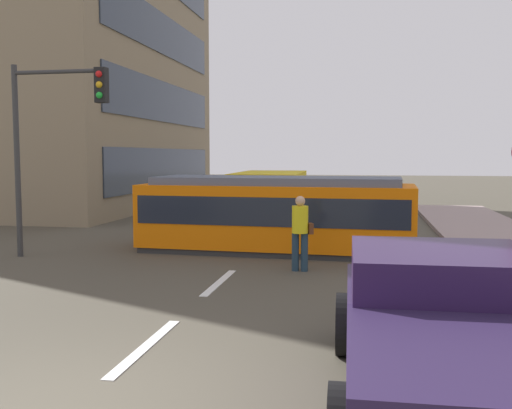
{
  "coord_description": "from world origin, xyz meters",
  "views": [
    {
      "loc": [
        2.86,
        -5.19,
        2.57
      ],
      "look_at": [
        0.07,
        9.65,
        1.28
      ],
      "focal_mm": 40.7,
      "sensor_mm": 36.0,
      "label": 1
    }
  ],
  "objects_px": {
    "city_bus": "(270,193)",
    "pickup_truck_parked": "(448,332)",
    "pedestrian_crossing": "(300,229)",
    "streetcar_tram": "(277,213)",
    "traffic_light_mast": "(52,123)"
  },
  "relations": [
    {
      "from": "traffic_light_mast",
      "to": "pickup_truck_parked",
      "type": "bearing_deg",
      "value": -40.76
    },
    {
      "from": "streetcar_tram",
      "to": "traffic_light_mast",
      "type": "height_order",
      "value": "traffic_light_mast"
    },
    {
      "from": "pedestrian_crossing",
      "to": "traffic_light_mast",
      "type": "relative_size",
      "value": 0.35
    },
    {
      "from": "city_bus",
      "to": "traffic_light_mast",
      "type": "bearing_deg",
      "value": -113.0
    },
    {
      "from": "city_bus",
      "to": "pedestrian_crossing",
      "type": "xyz_separation_m",
      "value": [
        2.28,
        -9.78,
        -0.14
      ]
    },
    {
      "from": "streetcar_tram",
      "to": "traffic_light_mast",
      "type": "bearing_deg",
      "value": -158.6
    },
    {
      "from": "city_bus",
      "to": "pickup_truck_parked",
      "type": "xyz_separation_m",
      "value": [
        4.5,
        -16.5,
        -0.29
      ]
    },
    {
      "from": "streetcar_tram",
      "to": "city_bus",
      "type": "relative_size",
      "value": 1.31
    },
    {
      "from": "streetcar_tram",
      "to": "pedestrian_crossing",
      "type": "bearing_deg",
      "value": -70.63
    },
    {
      "from": "city_bus",
      "to": "traffic_light_mast",
      "type": "height_order",
      "value": "traffic_light_mast"
    },
    {
      "from": "streetcar_tram",
      "to": "city_bus",
      "type": "distance_m",
      "value": 7.3
    },
    {
      "from": "streetcar_tram",
      "to": "pickup_truck_parked",
      "type": "bearing_deg",
      "value": -71.39
    },
    {
      "from": "streetcar_tram",
      "to": "traffic_light_mast",
      "type": "xyz_separation_m",
      "value": [
        -5.28,
        -2.07,
        2.33
      ]
    },
    {
      "from": "city_bus",
      "to": "pickup_truck_parked",
      "type": "relative_size",
      "value": 1.1
    },
    {
      "from": "pedestrian_crossing",
      "to": "traffic_light_mast",
      "type": "distance_m",
      "value": 6.67
    }
  ]
}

